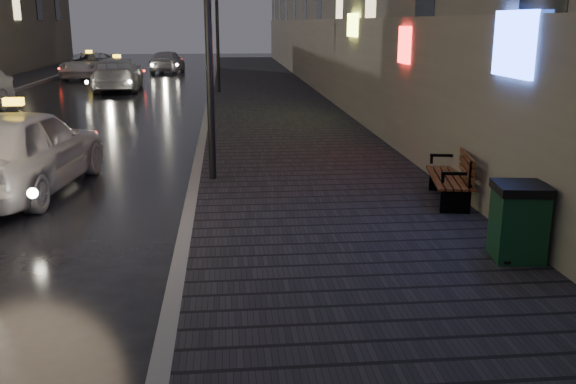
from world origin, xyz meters
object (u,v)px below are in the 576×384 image
(lamp_far, at_px, (217,12))
(bench, at_px, (454,176))
(trash_bin, at_px, (519,221))
(taxi_mid, at_px, (118,74))
(taxi_near, at_px, (19,150))
(taxi_far, at_px, (90,65))
(car_far, at_px, (167,61))

(lamp_far, bearing_deg, bench, -77.29)
(trash_bin, bearing_deg, taxi_mid, 118.38)
(taxi_near, xyz_separation_m, taxi_far, (-3.84, 25.95, -0.11))
(bench, bearing_deg, taxi_far, 123.16)
(lamp_far, height_order, taxi_far, lamp_far)
(lamp_far, height_order, trash_bin, lamp_far)
(taxi_mid, bearing_deg, trash_bin, 106.61)
(bench, height_order, trash_bin, trash_bin)
(trash_bin, height_order, taxi_far, taxi_far)
(bench, bearing_deg, taxi_near, 177.08)
(lamp_far, distance_m, taxi_far, 12.56)
(bench, xyz_separation_m, taxi_near, (-7.60, 1.86, 0.23))
(taxi_mid, distance_m, taxi_far, 7.67)
(taxi_near, relative_size, taxi_far, 0.95)
(bench, relative_size, trash_bin, 1.82)
(bench, bearing_deg, car_far, 114.10)
(trash_bin, xyz_separation_m, taxi_far, (-11.32, 30.51, 0.05))
(lamp_far, xyz_separation_m, trash_bin, (3.95, -20.74, -2.84))
(lamp_far, relative_size, car_far, 1.27)
(bench, distance_m, taxi_mid, 22.40)
(trash_bin, distance_m, taxi_near, 8.77)
(car_far, bearing_deg, trash_bin, 108.73)
(bench, height_order, taxi_far, taxi_far)
(taxi_near, distance_m, car_far, 29.32)
(taxi_mid, height_order, taxi_far, taxi_mid)
(car_far, bearing_deg, taxi_near, 96.20)
(trash_bin, xyz_separation_m, car_far, (-7.25, 33.88, 0.06))
(trash_bin, xyz_separation_m, taxi_near, (-7.48, 4.56, 0.17))
(taxi_far, bearing_deg, car_far, 46.08)
(taxi_mid, bearing_deg, bench, 109.29)
(taxi_near, height_order, taxi_far, taxi_near)
(taxi_far, bearing_deg, taxi_near, -75.10)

